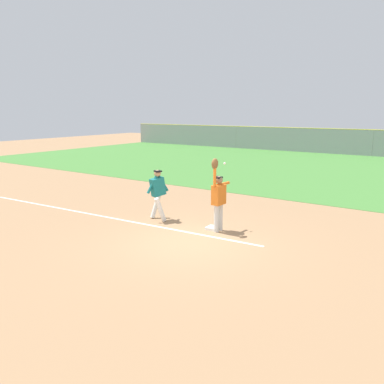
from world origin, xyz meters
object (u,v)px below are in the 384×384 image
first_base (213,228)px  runner (158,191)px  parked_car_red (280,140)px  baseball (225,163)px  parked_car_green (347,143)px  fielder (218,196)px

first_base → runner: (-2.11, -0.13, 0.96)m
runner → parked_car_red: (-7.24, 28.42, -0.32)m
runner → baseball: (2.30, 0.46, 1.06)m
first_base → parked_car_green: 28.43m
first_base → fielder: size_ratio=0.17×
runner → parked_car_red: size_ratio=0.37×
first_base → fielder: fielder is taller
runner → parked_car_green: (-0.68, 28.41, -0.32)m
baseball → parked_car_red: bearing=108.8°
baseball → parked_car_green: (-2.98, 27.95, -1.38)m
parked_car_red → fielder: bearing=-78.0°
runner → parked_car_green: runner is taller
baseball → runner: bearing=-168.7°
fielder → runner: (-2.34, -0.04, -0.12)m
fielder → parked_car_green: bearing=-79.7°
parked_car_red → baseball: bearing=-77.8°
runner → baseball: size_ratio=23.24×
fielder → parked_car_green: fielder is taller
first_base → baseball: size_ratio=5.14×
baseball → parked_car_red: (-9.54, 27.96, -1.38)m
first_base → parked_car_green: size_ratio=0.08×
parked_car_red → parked_car_green: same height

